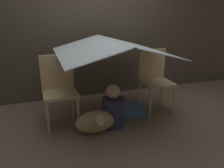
{
  "coord_description": "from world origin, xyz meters",
  "views": [
    {
      "loc": [
        -0.93,
        -2.62,
        1.47
      ],
      "look_at": [
        0.0,
        0.13,
        0.52
      ],
      "focal_mm": 35.0,
      "sensor_mm": 36.0,
      "label": 1
    }
  ],
  "objects": [
    {
      "name": "chair_left",
      "position": [
        -0.72,
        0.21,
        0.52
      ],
      "size": [
        0.45,
        0.45,
        0.94
      ],
      "rotation": [
        0.0,
        0.0,
        0.03
      ],
      "color": "#D1B27F",
      "rests_on": "ground_plane"
    },
    {
      "name": "chair_right",
      "position": [
        0.72,
        0.21,
        0.52
      ],
      "size": [
        0.45,
        0.45,
        0.94
      ],
      "rotation": [
        0.0,
        0.0,
        -0.04
      ],
      "color": "#D1B27F",
      "rests_on": "ground_plane"
    },
    {
      "name": "ground_plane",
      "position": [
        0.0,
        0.0,
        0.0
      ],
      "size": [
        8.8,
        8.8,
        0.0
      ],
      "primitive_type": "plane",
      "color": "#7A6651"
    },
    {
      "name": "floor_cushion",
      "position": [
        0.29,
        0.17,
        0.05
      ],
      "size": [
        0.46,
        0.37,
        0.1
      ],
      "color": "#4C7FB2",
      "rests_on": "ground_plane"
    },
    {
      "name": "dog",
      "position": [
        -0.33,
        -0.22,
        0.16
      ],
      "size": [
        0.51,
        0.41,
        0.36
      ],
      "color": "tan",
      "rests_on": "ground_plane"
    },
    {
      "name": "sheet_canopy",
      "position": [
        0.0,
        0.13,
        1.04
      ],
      "size": [
        1.44,
        1.45,
        0.2
      ],
      "color": "silver"
    },
    {
      "name": "wall_back",
      "position": [
        0.0,
        1.16,
        1.25
      ],
      "size": [
        7.0,
        0.05,
        2.5
      ],
      "color": "#4C4238",
      "rests_on": "ground_plane"
    },
    {
      "name": "person_front",
      "position": [
        -0.07,
        -0.11,
        0.25
      ],
      "size": [
        0.29,
        0.29,
        0.59
      ],
      "color": "#2D3351",
      "rests_on": "ground_plane"
    }
  ]
}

